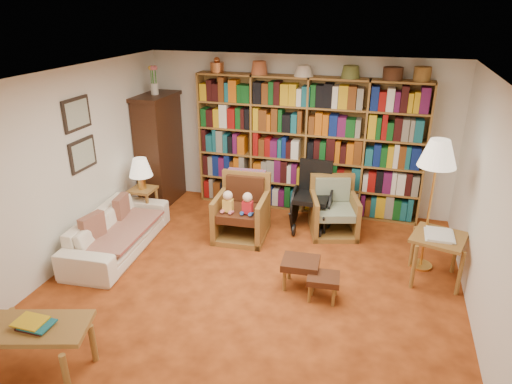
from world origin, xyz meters
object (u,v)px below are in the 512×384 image
at_px(armchair_sage, 335,211).
at_px(armchair_leather, 243,211).
at_px(side_table_lamp, 143,198).
at_px(floor_lamp, 437,159).
at_px(footstool_b, 323,280).
at_px(footstool_a, 301,265).
at_px(wheelchair, 313,198).
at_px(side_table_papers, 438,243).
at_px(sofa, 118,232).
at_px(coffee_table, 35,331).

bearing_deg(armchair_sage, armchair_leather, -159.07).
height_order(side_table_lamp, floor_lamp, floor_lamp).
bearing_deg(footstool_b, footstool_a, 151.08).
height_order(armchair_leather, wheelchair, wheelchair).
bearing_deg(side_table_papers, side_table_lamp, 173.51).
height_order(side_table_lamp, armchair_leather, armchair_leather).
relative_size(side_table_lamp, footstool_a, 1.21).
distance_m(footstool_a, footstool_b, 0.35).
bearing_deg(side_table_lamp, footstool_a, -22.17).
distance_m(sofa, side_table_lamp, 0.94).
distance_m(sofa, side_table_papers, 4.23).
height_order(side_table_papers, footstool_a, side_table_papers).
relative_size(wheelchair, side_table_papers, 1.41).
relative_size(armchair_leather, coffee_table, 0.86).
height_order(footstool_a, coffee_table, coffee_table).
bearing_deg(sofa, side_table_lamp, 1.90).
bearing_deg(side_table_lamp, footstool_b, -22.88).
distance_m(armchair_leather, footstool_a, 1.57).
bearing_deg(footstool_a, sofa, 175.87).
distance_m(armchair_leather, footstool_b, 1.91).
bearing_deg(side_table_lamp, armchair_sage, 9.94).
xyz_separation_m(armchair_sage, footstool_b, (0.10, -1.79, -0.06)).
xyz_separation_m(side_table_lamp, footstool_b, (3.03, -1.28, -0.15)).
bearing_deg(footstool_a, footstool_b, -28.92).
bearing_deg(floor_lamp, sofa, -169.93).
bearing_deg(footstool_b, floor_lamp, 43.43).
relative_size(wheelchair, footstool_b, 2.62).
bearing_deg(sofa, armchair_sage, -67.40).
xyz_separation_m(wheelchair, footstool_b, (0.45, -1.86, -0.21)).
bearing_deg(coffee_table, wheelchair, 61.88).
distance_m(armchair_leather, side_table_papers, 2.71).
bearing_deg(floor_lamp, footstool_b, -136.57).
distance_m(sofa, wheelchair, 2.91).
relative_size(armchair_leather, footstool_a, 2.02).
bearing_deg(armchair_leather, side_table_lamp, -179.31).
relative_size(side_table_papers, footstool_b, 1.85).
height_order(armchair_sage, side_table_papers, armchair_sage).
xyz_separation_m(sofa, wheelchair, (2.48, 1.51, 0.19)).
xyz_separation_m(sofa, coffee_table, (0.51, -2.19, 0.13)).
bearing_deg(wheelchair, footstool_b, -76.43).
distance_m(side_table_papers, footstool_b, 1.52).
distance_m(floor_lamp, footstool_a, 2.08).
bearing_deg(footstool_a, floor_lamp, 32.28).
relative_size(side_table_lamp, wheelchair, 0.54).
distance_m(side_table_papers, coffee_table, 4.53).
xyz_separation_m(sofa, footstool_a, (2.63, -0.19, 0.03)).
distance_m(armchair_leather, coffee_table, 3.29).
bearing_deg(armchair_sage, footstool_a, -97.06).
bearing_deg(wheelchair, floor_lamp, -26.23).
xyz_separation_m(armchair_sage, floor_lamp, (1.24, -0.71, 1.18)).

